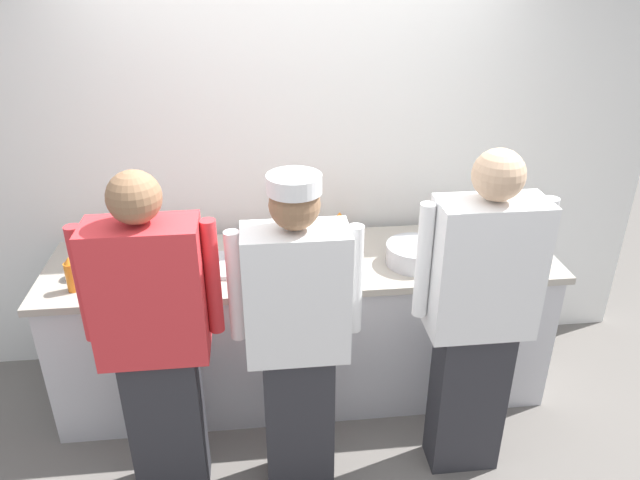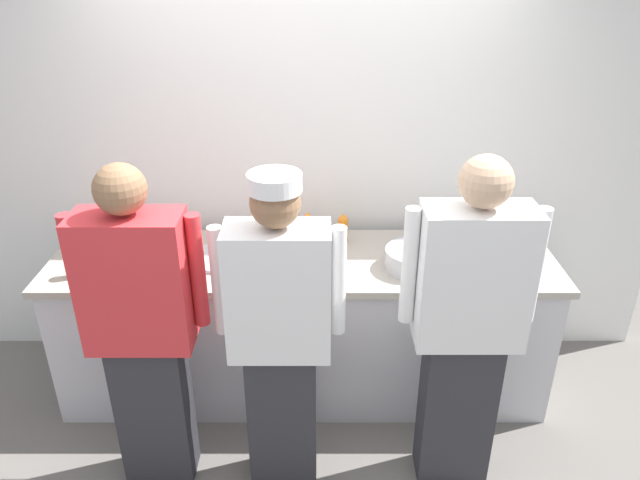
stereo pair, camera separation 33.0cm
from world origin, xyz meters
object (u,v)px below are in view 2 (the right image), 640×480
object	(u,v)px
chef_far_right	(468,324)
deli_cup	(293,244)
squeeze_bottle_secondary	(76,261)
ramekin_red_sauce	(81,261)
squeeze_bottle_primary	(308,228)
ramekin_green_sauce	(321,260)
plate_stack_front	(463,237)
mixing_bowl_steel	(415,259)
sheet_tray	(223,260)
chefs_knife	(289,265)
squeeze_bottle_spare	(344,229)
chef_center	(281,333)
chef_near_left	(143,328)
ramekin_orange_sauce	(444,252)
plate_stack_rear	(143,240)

from	to	relation	value
chef_far_right	deli_cup	distance (m)	1.13
squeeze_bottle_secondary	ramekin_red_sauce	xyz separation A→B (m)	(-0.03, 0.13, -0.07)
squeeze_bottle_primary	deli_cup	distance (m)	0.17
ramekin_green_sauce	plate_stack_front	bearing A→B (deg)	16.23
mixing_bowl_steel	sheet_tray	world-z (taller)	mixing_bowl_steel
squeeze_bottle_primary	deli_cup	size ratio (longest dim) A/B	1.76
chefs_knife	squeeze_bottle_spare	bearing A→B (deg)	43.33
squeeze_bottle_spare	plate_stack_front	bearing A→B (deg)	-2.04
sheet_tray	plate_stack_front	bearing A→B (deg)	9.00
squeeze_bottle_primary	ramekin_red_sauce	world-z (taller)	squeeze_bottle_primary
chef_center	chefs_knife	xyz separation A→B (m)	(0.01, 0.61, 0.02)
chef_near_left	deli_cup	distance (m)	1.00
sheet_tray	deli_cup	xyz separation A→B (m)	(0.38, 0.11, 0.04)
chef_center	ramekin_orange_sauce	world-z (taller)	chef_center
plate_stack_rear	chef_far_right	bearing A→B (deg)	-25.56
chef_near_left	plate_stack_rear	distance (m)	0.85
sheet_tray	ramekin_red_sauce	distance (m)	0.78
sheet_tray	chef_far_right	bearing A→B (deg)	-27.51
squeeze_bottle_spare	ramekin_green_sauce	bearing A→B (deg)	-116.13
plate_stack_front	ramekin_red_sauce	xyz separation A→B (m)	(-2.17, -0.25, -0.02)
sheet_tray	deli_cup	size ratio (longest dim) A/B	4.22
ramekin_red_sauce	chef_center	bearing A→B (deg)	-28.76
plate_stack_front	squeeze_bottle_primary	bearing A→B (deg)	177.71
squeeze_bottle_primary	chefs_knife	xyz separation A→B (m)	(-0.10, -0.31, -0.09)
squeeze_bottle_spare	ramekin_red_sauce	distance (m)	1.49
chef_center	ramekin_green_sauce	size ratio (longest dim) A/B	20.53
plate_stack_rear	squeeze_bottle_secondary	bearing A→B (deg)	-126.42
chef_center	chefs_knife	size ratio (longest dim) A/B	6.09
plate_stack_rear	chefs_knife	xyz separation A→B (m)	(0.87, -0.24, -0.04)
ramekin_green_sauce	ramekin_red_sauce	bearing A→B (deg)	-179.50
squeeze_bottle_secondary	deli_cup	distance (m)	1.17
mixing_bowl_steel	chefs_knife	bearing A→B (deg)	178.42
chef_center	plate_stack_rear	size ratio (longest dim) A/B	6.86
plate_stack_front	ramekin_green_sauce	xyz separation A→B (m)	(-0.83, -0.24, -0.03)
squeeze_bottle_secondary	ramekin_green_sauce	xyz separation A→B (m)	(1.30, 0.14, -0.07)
chef_far_right	chefs_knife	size ratio (longest dim) A/B	6.35
deli_cup	mixing_bowl_steel	bearing A→B (deg)	-14.90
squeeze_bottle_spare	chefs_knife	distance (m)	0.44
squeeze_bottle_primary	squeeze_bottle_secondary	distance (m)	1.29
chef_near_left	sheet_tray	xyz separation A→B (m)	(0.28, 0.64, 0.01)
ramekin_red_sauce	plate_stack_rear	bearing A→B (deg)	37.76
chefs_knife	plate_stack_rear	bearing A→B (deg)	164.77
plate_stack_rear	ramekin_orange_sauce	distance (m)	1.75
mixing_bowl_steel	squeeze_bottle_primary	world-z (taller)	squeeze_bottle_primary
chef_center	ramekin_green_sauce	world-z (taller)	chef_center
squeeze_bottle_primary	deli_cup	world-z (taller)	squeeze_bottle_primary
chef_center	deli_cup	xyz separation A→B (m)	(0.02, 0.77, 0.06)
ramekin_green_sauce	squeeze_bottle_primary	bearing A→B (deg)	105.75
chef_center	mixing_bowl_steel	distance (m)	0.92
chef_near_left	mixing_bowl_steel	bearing A→B (deg)	22.98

